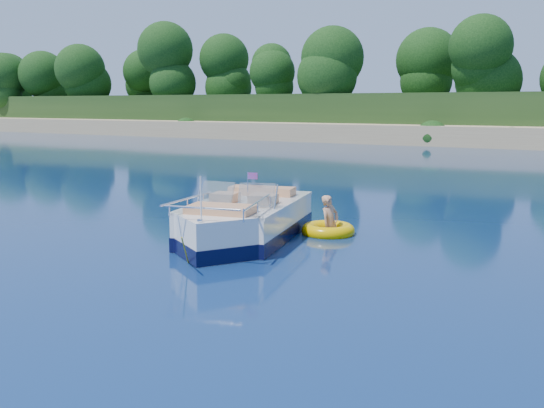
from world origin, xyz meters
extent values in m
plane|color=#0A204B|center=(0.00, 0.00, 0.00)|extent=(160.00, 160.00, 0.00)
cube|color=tan|center=(0.00, 38.00, 0.50)|extent=(170.00, 8.00, 2.00)
cylinder|color=black|center=(-45.00, 41.00, 2.90)|extent=(0.44, 0.44, 2.80)
sphere|color=black|center=(-45.00, 41.00, 5.56)|extent=(4.62, 4.62, 4.62)
cylinder|color=black|center=(-18.00, 40.50, 3.10)|extent=(0.44, 0.44, 3.20)
sphere|color=black|center=(-18.00, 40.50, 6.14)|extent=(5.28, 5.28, 5.28)
cylinder|color=black|center=(0.00, 42.00, 3.30)|extent=(0.44, 0.44, 3.60)
sphere|color=black|center=(0.00, 42.00, 6.72)|extent=(5.94, 5.94, 5.94)
cube|color=white|center=(-0.16, 1.32, 0.32)|extent=(2.89, 4.29, 1.09)
cube|color=white|center=(0.25, -0.50, 0.32)|extent=(2.03, 2.03, 1.09)
cube|color=black|center=(-0.16, 1.32, 0.17)|extent=(2.92, 4.33, 0.31)
cube|color=black|center=(0.25, -0.50, 0.17)|extent=(2.07, 2.07, 0.31)
cube|color=tan|center=(-0.22, 1.62, 0.62)|extent=(2.22, 3.05, 0.10)
cube|color=white|center=(-0.16, 1.32, 0.83)|extent=(2.93, 4.29, 0.06)
cube|color=black|center=(-0.63, 3.41, 0.36)|extent=(0.64, 0.48, 0.93)
cube|color=#8C9EA5|center=(-0.45, 0.50, 1.13)|extent=(0.83, 0.34, 0.50)
cube|color=#8C9EA5|center=(0.46, 0.71, 1.13)|extent=(0.85, 0.54, 0.50)
cube|color=tan|center=(-0.56, 0.96, 0.86)|extent=(0.68, 0.68, 0.42)
cube|color=tan|center=(0.36, 1.16, 0.86)|extent=(0.68, 0.68, 0.42)
cube|color=tan|center=(-0.38, 2.33, 0.86)|extent=(1.71, 0.91, 0.39)
cube|color=tan|center=(0.21, -0.31, 0.84)|extent=(1.51, 1.06, 0.35)
cylinder|color=white|center=(0.42, -1.27, 1.30)|extent=(0.03, 0.03, 0.88)
cube|color=red|center=(0.37, 0.69, 1.55)|extent=(0.23, 0.07, 0.15)
cube|color=silver|center=(0.43, -1.32, 0.89)|extent=(0.11, 0.08, 0.05)
cylinder|color=gold|center=(0.36, -1.71, 0.36)|extent=(0.63, 0.96, 0.79)
torus|color=#F3BB00|center=(1.34, 2.57, 0.09)|extent=(1.61, 1.61, 0.34)
torus|color=red|center=(1.34, 2.57, 0.10)|extent=(1.32, 1.32, 0.11)
imported|color=tan|center=(1.38, 2.63, 0.00)|extent=(0.53, 0.84, 1.53)
camera|label=1|loc=(7.37, -10.49, 3.10)|focal=40.00mm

